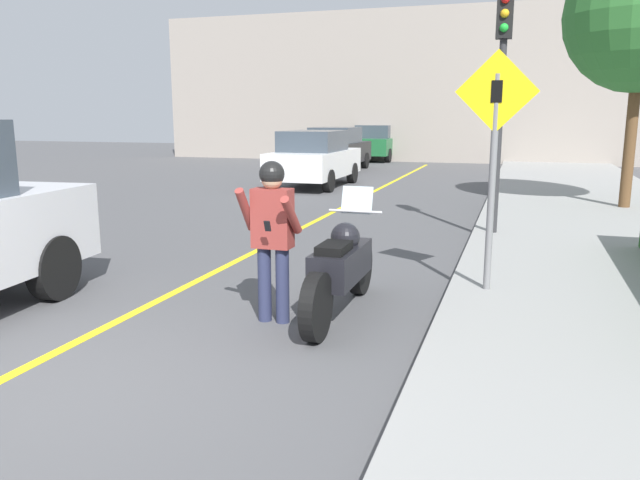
{
  "coord_description": "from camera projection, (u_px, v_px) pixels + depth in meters",
  "views": [
    {
      "loc": [
        3.33,
        -3.62,
        2.12
      ],
      "look_at": [
        1.26,
        2.82,
        0.77
      ],
      "focal_mm": 35.0,
      "sensor_mm": 36.0,
      "label": 1
    }
  ],
  "objects": [
    {
      "name": "building_backdrop",
      "position": [
        449.0,
        86.0,
        28.4
      ],
      "size": [
        28.0,
        1.2,
        6.9
      ],
      "color": "gray",
      "rests_on": "ground"
    },
    {
      "name": "traffic_light",
      "position": [
        502.0,
        68.0,
        10.3
      ],
      "size": [
        0.26,
        0.3,
        3.99
      ],
      "color": "#2D2D30",
      "rests_on": "sidewalk_curb"
    },
    {
      "name": "person_biker",
      "position": [
        272.0,
        226.0,
        6.34
      ],
      "size": [
        0.59,
        0.46,
        1.68
      ],
      "color": "#282D4C",
      "rests_on": "ground"
    },
    {
      "name": "ground_plane",
      "position": [
        52.0,
        396.0,
        4.8
      ],
      "size": [
        80.0,
        80.0,
        0.0
      ],
      "primitive_type": "plane",
      "color": "#4C4C4F"
    },
    {
      "name": "crossing_sign",
      "position": [
        494.0,
        149.0,
        6.99
      ],
      "size": [
        0.91,
        0.08,
        2.71
      ],
      "color": "slate",
      "rests_on": "sidewalk_curb"
    },
    {
      "name": "motorcycle",
      "position": [
        341.0,
        268.0,
        6.69
      ],
      "size": [
        0.62,
        2.38,
        1.32
      ],
      "color": "black",
      "rests_on": "ground"
    },
    {
      "name": "parked_car_white",
      "position": [
        314.0,
        158.0,
        18.82
      ],
      "size": [
        1.88,
        4.2,
        1.68
      ],
      "color": "black",
      "rests_on": "ground"
    },
    {
      "name": "parked_car_black",
      "position": [
        336.0,
        149.0,
        24.35
      ],
      "size": [
        1.88,
        4.2,
        1.68
      ],
      "color": "black",
      "rests_on": "ground"
    },
    {
      "name": "parked_car_green",
      "position": [
        377.0,
        142.0,
        29.94
      ],
      "size": [
        1.88,
        4.2,
        1.68
      ],
      "color": "black",
      "rests_on": "ground"
    },
    {
      "name": "road_center_line",
      "position": [
        273.0,
        243.0,
        10.58
      ],
      "size": [
        0.12,
        36.0,
        0.01
      ],
      "color": "yellow",
      "rests_on": "ground"
    }
  ]
}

